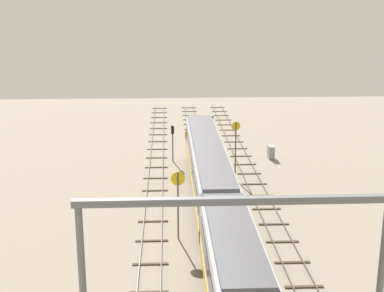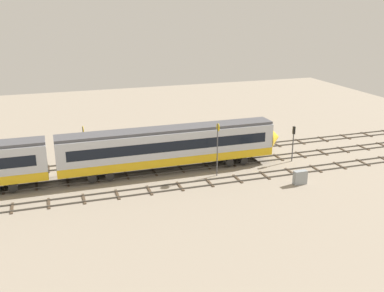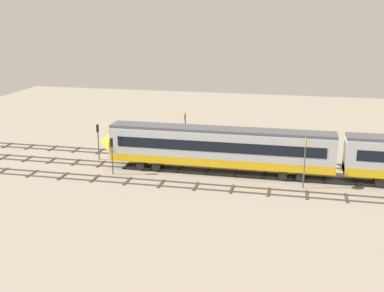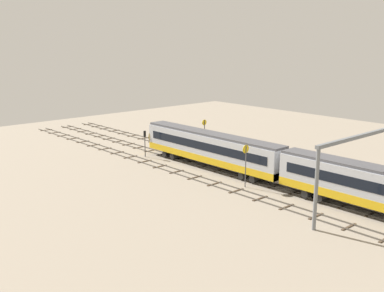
{
  "view_description": "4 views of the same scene",
  "coord_description": "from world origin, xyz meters",
  "px_view_note": "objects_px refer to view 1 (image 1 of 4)",
  "views": [
    {
      "loc": [
        -45.24,
        3.5,
        16.97
      ],
      "look_at": [
        5.95,
        1.11,
        3.15
      ],
      "focal_mm": 50.29,
      "sensor_mm": 36.0,
      "label": 1
    },
    {
      "loc": [
        -12.05,
        -44.75,
        17.89
      ],
      "look_at": [
        3.42,
        1.69,
        2.04
      ],
      "focal_mm": 41.5,
      "sensor_mm": 36.0,
      "label": 2
    },
    {
      "loc": [
        -7.53,
        49.09,
        17.11
      ],
      "look_at": [
        2.83,
        1.79,
        3.35
      ],
      "focal_mm": 45.2,
      "sensor_mm": 36.0,
      "label": 3
    },
    {
      "loc": [
        -44.18,
        43.12,
        17.19
      ],
      "look_at": [
        2.22,
        1.6,
        3.01
      ],
      "focal_mm": 43.61,
      "sensor_mm": 36.0,
      "label": 4
    }
  ],
  "objects_px": {
    "train": "(220,220)",
    "relay_cabinet": "(271,152)",
    "speed_sign_mid_trackside": "(178,195)",
    "signal_light_trackside_departure": "(212,129)",
    "speed_sign_near_foreground": "(236,144)",
    "overhead_gantry": "(235,239)",
    "signal_light_trackside_approach": "(173,138)"
  },
  "relations": [
    {
      "from": "train",
      "to": "relay_cabinet",
      "type": "distance_m",
      "value": 24.97
    },
    {
      "from": "train",
      "to": "speed_sign_near_foreground",
      "type": "height_order",
      "value": "speed_sign_near_foreground"
    },
    {
      "from": "overhead_gantry",
      "to": "train",
      "type": "bearing_deg",
      "value": -1.95
    },
    {
      "from": "overhead_gantry",
      "to": "signal_light_trackside_departure",
      "type": "relative_size",
      "value": 3.61
    },
    {
      "from": "overhead_gantry",
      "to": "speed_sign_near_foreground",
      "type": "height_order",
      "value": "overhead_gantry"
    },
    {
      "from": "signal_light_trackside_approach",
      "to": "signal_light_trackside_departure",
      "type": "height_order",
      "value": "signal_light_trackside_departure"
    },
    {
      "from": "speed_sign_near_foreground",
      "to": "signal_light_trackside_departure",
      "type": "xyz_separation_m",
      "value": [
        10.1,
        1.45,
        -0.86
      ]
    },
    {
      "from": "relay_cabinet",
      "to": "signal_light_trackside_departure",
      "type": "bearing_deg",
      "value": 66.02
    },
    {
      "from": "overhead_gantry",
      "to": "speed_sign_mid_trackside",
      "type": "bearing_deg",
      "value": 10.83
    },
    {
      "from": "speed_sign_near_foreground",
      "to": "train",
      "type": "bearing_deg",
      "value": 169.37
    },
    {
      "from": "overhead_gantry",
      "to": "signal_light_trackside_departure",
      "type": "height_order",
      "value": "overhead_gantry"
    },
    {
      "from": "train",
      "to": "speed_sign_near_foreground",
      "type": "xyz_separation_m",
      "value": [
        16.32,
        -3.06,
        1.0
      ]
    },
    {
      "from": "signal_light_trackside_approach",
      "to": "relay_cabinet",
      "type": "relative_size",
      "value": 2.75
    },
    {
      "from": "relay_cabinet",
      "to": "overhead_gantry",
      "type": "bearing_deg",
      "value": 166.06
    },
    {
      "from": "train",
      "to": "signal_light_trackside_approach",
      "type": "bearing_deg",
      "value": 7.36
    },
    {
      "from": "speed_sign_near_foreground",
      "to": "signal_light_trackside_departure",
      "type": "height_order",
      "value": "speed_sign_near_foreground"
    },
    {
      "from": "signal_light_trackside_approach",
      "to": "train",
      "type": "bearing_deg",
      "value": -172.64
    },
    {
      "from": "speed_sign_mid_trackside",
      "to": "signal_light_trackside_departure",
      "type": "distance_m",
      "value": 23.87
    },
    {
      "from": "signal_light_trackside_departure",
      "to": "speed_sign_mid_trackside",
      "type": "bearing_deg",
      "value": 169.33
    },
    {
      "from": "train",
      "to": "overhead_gantry",
      "type": "relative_size",
      "value": 3.28
    },
    {
      "from": "overhead_gantry",
      "to": "speed_sign_near_foreground",
      "type": "relative_size",
      "value": 2.63
    },
    {
      "from": "speed_sign_mid_trackside",
      "to": "relay_cabinet",
      "type": "xyz_separation_m",
      "value": [
        20.62,
        -10.8,
        -2.73
      ]
    },
    {
      "from": "train",
      "to": "signal_light_trackside_approach",
      "type": "distance_m",
      "value": 23.11
    },
    {
      "from": "signal_light_trackside_approach",
      "to": "relay_cabinet",
      "type": "xyz_separation_m",
      "value": [
        0.66,
        -10.95,
        -1.92
      ]
    },
    {
      "from": "speed_sign_near_foreground",
      "to": "signal_light_trackside_approach",
      "type": "height_order",
      "value": "speed_sign_near_foreground"
    },
    {
      "from": "speed_sign_near_foreground",
      "to": "signal_light_trackside_approach",
      "type": "relative_size",
      "value": 1.46
    },
    {
      "from": "overhead_gantry",
      "to": "speed_sign_mid_trackside",
      "type": "relative_size",
      "value": 2.96
    },
    {
      "from": "speed_sign_mid_trackside",
      "to": "signal_light_trackside_departure",
      "type": "height_order",
      "value": "speed_sign_mid_trackside"
    },
    {
      "from": "speed_sign_mid_trackside",
      "to": "signal_light_trackside_departure",
      "type": "xyz_separation_m",
      "value": [
        23.45,
        -4.42,
        -0.65
      ]
    },
    {
      "from": "overhead_gantry",
      "to": "relay_cabinet",
      "type": "height_order",
      "value": "overhead_gantry"
    },
    {
      "from": "train",
      "to": "speed_sign_near_foreground",
      "type": "relative_size",
      "value": 8.63
    },
    {
      "from": "overhead_gantry",
      "to": "speed_sign_mid_trackside",
      "type": "height_order",
      "value": "overhead_gantry"
    }
  ]
}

